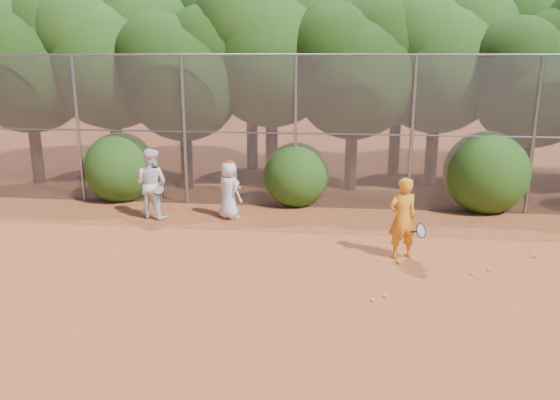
# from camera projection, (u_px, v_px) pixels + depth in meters

# --- Properties ---
(ground) EXTENTS (80.00, 80.00, 0.00)m
(ground) POSITION_uv_depth(u_px,v_px,m) (323.00, 305.00, 8.95)
(ground) COLOR #9F4824
(ground) RESTS_ON ground
(fence_back) EXTENTS (20.05, 0.09, 4.03)m
(fence_back) POSITION_uv_depth(u_px,v_px,m) (329.00, 132.00, 14.21)
(fence_back) COLOR gray
(fence_back) RESTS_ON ground
(tree_0) EXTENTS (4.38, 3.81, 6.00)m
(tree_0) POSITION_uv_depth(u_px,v_px,m) (28.00, 57.00, 16.73)
(tree_0) COLOR black
(tree_0) RESTS_ON ground
(tree_1) EXTENTS (4.64, 4.03, 6.35)m
(tree_1) POSITION_uv_depth(u_px,v_px,m) (112.00, 50.00, 16.88)
(tree_1) COLOR black
(tree_1) RESTS_ON ground
(tree_2) EXTENTS (3.99, 3.47, 5.47)m
(tree_2) POSITION_uv_depth(u_px,v_px,m) (185.00, 69.00, 16.07)
(tree_2) COLOR black
(tree_2) RESTS_ON ground
(tree_3) EXTENTS (4.89, 4.26, 6.70)m
(tree_3) POSITION_uv_depth(u_px,v_px,m) (274.00, 42.00, 16.55)
(tree_3) COLOR black
(tree_3) RESTS_ON ground
(tree_4) EXTENTS (4.19, 3.64, 5.73)m
(tree_4) POSITION_uv_depth(u_px,v_px,m) (356.00, 63.00, 15.85)
(tree_4) COLOR black
(tree_4) RESTS_ON ground
(tree_5) EXTENTS (4.51, 3.92, 6.17)m
(tree_5) POSITION_uv_depth(u_px,v_px,m) (440.00, 53.00, 16.27)
(tree_5) COLOR black
(tree_5) RESTS_ON ground
(tree_6) EXTENTS (3.86, 3.36, 5.29)m
(tree_6) POSITION_uv_depth(u_px,v_px,m) (537.00, 75.00, 15.17)
(tree_6) COLOR black
(tree_6) RESTS_ON ground
(tree_9) EXTENTS (4.83, 4.20, 6.62)m
(tree_9) POSITION_uv_depth(u_px,v_px,m) (112.00, 45.00, 19.16)
(tree_9) COLOR black
(tree_9) RESTS_ON ground
(tree_10) EXTENTS (5.15, 4.48, 7.06)m
(tree_10) POSITION_uv_depth(u_px,v_px,m) (253.00, 36.00, 18.72)
(tree_10) COLOR black
(tree_10) RESTS_ON ground
(tree_11) EXTENTS (4.64, 4.03, 6.35)m
(tree_11) POSITION_uv_depth(u_px,v_px,m) (401.00, 50.00, 17.89)
(tree_11) COLOR black
(tree_11) RESTS_ON ground
(tree_12) EXTENTS (5.02, 4.37, 6.88)m
(tree_12) POSITION_uv_depth(u_px,v_px,m) (540.00, 39.00, 17.87)
(tree_12) COLOR black
(tree_12) RESTS_ON ground
(bush_0) EXTENTS (2.00, 2.00, 2.00)m
(bush_0) POSITION_uv_depth(u_px,v_px,m) (120.00, 164.00, 15.42)
(bush_0) COLOR #204812
(bush_0) RESTS_ON ground
(bush_1) EXTENTS (1.80, 1.80, 1.80)m
(bush_1) POSITION_uv_depth(u_px,v_px,m) (296.00, 172.00, 14.89)
(bush_1) COLOR #204812
(bush_1) RESTS_ON ground
(bush_2) EXTENTS (2.20, 2.20, 2.20)m
(bush_2) POSITION_uv_depth(u_px,v_px,m) (486.00, 169.00, 14.28)
(bush_2) COLOR #204812
(bush_2) RESTS_ON ground
(player_yellow) EXTENTS (0.85, 0.65, 1.66)m
(player_yellow) POSITION_uv_depth(u_px,v_px,m) (402.00, 218.00, 10.86)
(player_yellow) COLOR orange
(player_yellow) RESTS_ON ground
(player_teen) EXTENTS (0.85, 0.80, 1.48)m
(player_teen) POSITION_uv_depth(u_px,v_px,m) (229.00, 190.00, 13.59)
(player_teen) COLOR white
(player_teen) RESTS_ON ground
(player_white) EXTENTS (0.99, 0.86, 1.76)m
(player_white) POSITION_uv_depth(u_px,v_px,m) (151.00, 184.00, 13.61)
(player_white) COLOR white
(player_white) RESTS_ON ground
(ball_0) EXTENTS (0.07, 0.07, 0.07)m
(ball_0) POSITION_uv_depth(u_px,v_px,m) (399.00, 262.00, 10.74)
(ball_0) COLOR #C5D426
(ball_0) RESTS_ON ground
(ball_1) EXTENTS (0.07, 0.07, 0.07)m
(ball_1) POSITION_uv_depth(u_px,v_px,m) (489.00, 269.00, 10.37)
(ball_1) COLOR #C5D426
(ball_1) RESTS_ON ground
(ball_2) EXTENTS (0.07, 0.07, 0.07)m
(ball_2) POSITION_uv_depth(u_px,v_px,m) (373.00, 300.00, 9.05)
(ball_2) COLOR #C5D426
(ball_2) RESTS_ON ground
(ball_3) EXTENTS (0.07, 0.07, 0.07)m
(ball_3) POSITION_uv_depth(u_px,v_px,m) (472.00, 273.00, 10.18)
(ball_3) COLOR #C5D426
(ball_3) RESTS_ON ground
(ball_4) EXTENTS (0.07, 0.07, 0.07)m
(ball_4) POSITION_uv_depth(u_px,v_px,m) (385.00, 295.00, 9.23)
(ball_4) COLOR #C5D426
(ball_4) RESTS_ON ground
(ball_5) EXTENTS (0.07, 0.07, 0.07)m
(ball_5) POSITION_uv_depth(u_px,v_px,m) (535.00, 256.00, 11.03)
(ball_5) COLOR #C5D426
(ball_5) RESTS_ON ground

